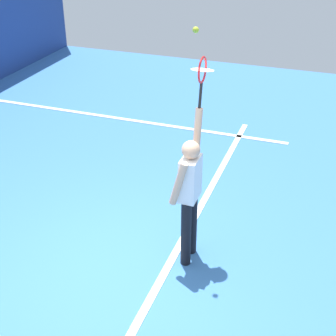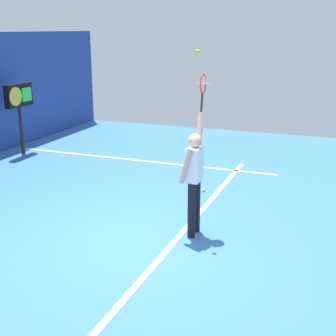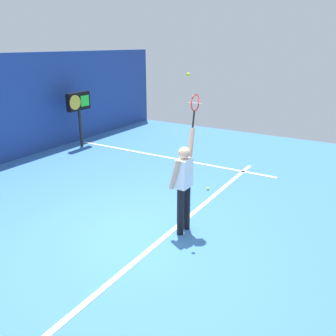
{
  "view_description": "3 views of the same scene",
  "coord_description": "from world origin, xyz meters",
  "px_view_note": "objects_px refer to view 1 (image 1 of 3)",
  "views": [
    {
      "loc": [
        -4.31,
        -2.22,
        4.21
      ],
      "look_at": [
        0.9,
        -0.34,
        1.11
      ],
      "focal_mm": 53.27,
      "sensor_mm": 36.0,
      "label": 1
    },
    {
      "loc": [
        -6.35,
        -2.96,
        3.27
      ],
      "look_at": [
        0.42,
        -0.35,
        1.15
      ],
      "focal_mm": 51.37,
      "sensor_mm": 36.0,
      "label": 2
    },
    {
      "loc": [
        -4.72,
        -3.63,
        3.43
      ],
      "look_at": [
        0.43,
        -0.5,
        1.31
      ],
      "focal_mm": 37.95,
      "sensor_mm": 36.0,
      "label": 3
    }
  ],
  "objects_px": {
    "tennis_racket": "(202,73)",
    "tennis_player": "(190,191)",
    "tennis_ball": "(196,30)",
    "spare_ball": "(200,174)"
  },
  "relations": [
    {
      "from": "tennis_player",
      "to": "tennis_racket",
      "type": "relative_size",
      "value": 3.19
    },
    {
      "from": "spare_ball",
      "to": "tennis_ball",
      "type": "bearing_deg",
      "value": -167.17
    },
    {
      "from": "tennis_player",
      "to": "tennis_ball",
      "type": "height_order",
      "value": "tennis_ball"
    },
    {
      "from": "tennis_ball",
      "to": "spare_ball",
      "type": "height_order",
      "value": "tennis_ball"
    },
    {
      "from": "tennis_racket",
      "to": "spare_ball",
      "type": "relative_size",
      "value": 9.16
    },
    {
      "from": "tennis_player",
      "to": "tennis_ball",
      "type": "distance_m",
      "value": 1.92
    },
    {
      "from": "tennis_racket",
      "to": "tennis_player",
      "type": "bearing_deg",
      "value": 179.33
    },
    {
      "from": "tennis_ball",
      "to": "tennis_player",
      "type": "bearing_deg",
      "value": -173.2
    },
    {
      "from": "tennis_player",
      "to": "tennis_ball",
      "type": "bearing_deg",
      "value": 6.8
    },
    {
      "from": "tennis_ball",
      "to": "spare_ball",
      "type": "relative_size",
      "value": 1.0
    }
  ]
}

